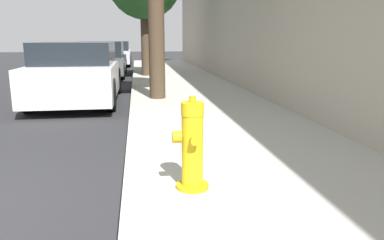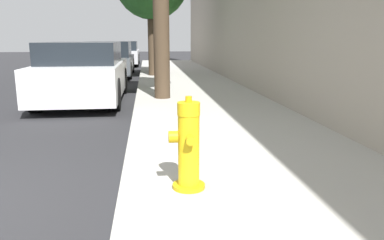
# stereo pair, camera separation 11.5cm
# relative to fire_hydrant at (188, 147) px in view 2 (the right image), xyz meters

# --- Properties ---
(sidewalk_slab) EXTENTS (2.93, 40.00, 0.16)m
(sidewalk_slab) POSITION_rel_fire_hydrant_xyz_m (0.85, -0.13, -0.46)
(sidewalk_slab) COLOR #A8A59E
(sidewalk_slab) RESTS_ON ground_plane
(fire_hydrant) EXTENTS (0.32, 0.32, 0.83)m
(fire_hydrant) POSITION_rel_fire_hydrant_xyz_m (0.00, 0.00, 0.00)
(fire_hydrant) COLOR #C39C11
(fire_hydrant) RESTS_ON sidewalk_slab
(parked_car_near) EXTENTS (1.79, 4.07, 1.38)m
(parked_car_near) POSITION_rel_fire_hydrant_xyz_m (-1.80, 5.85, 0.14)
(parked_car_near) COLOR silver
(parked_car_near) RESTS_ON ground_plane
(parked_car_mid) EXTENTS (1.77, 4.29, 1.35)m
(parked_car_mid) POSITION_rel_fire_hydrant_xyz_m (-1.78, 12.01, 0.11)
(parked_car_mid) COLOR #4C5156
(parked_car_mid) RESTS_ON ground_plane
(parked_car_far) EXTENTS (1.82, 4.08, 1.31)m
(parked_car_far) POSITION_rel_fire_hydrant_xyz_m (-1.69, 17.95, 0.11)
(parked_car_far) COLOR #B7B7BC
(parked_car_far) RESTS_ON ground_plane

